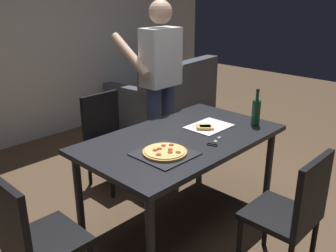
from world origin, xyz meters
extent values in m
plane|color=brown|center=(0.00, 0.00, 0.00)|extent=(12.00, 12.00, 0.00)
cube|color=silver|center=(0.00, 2.60, 1.40)|extent=(6.40, 0.10, 2.80)
cube|color=#232328|center=(0.00, 0.00, 0.73)|extent=(1.60, 0.94, 0.04)
cylinder|color=#232328|center=(-0.72, -0.39, 0.35)|extent=(0.06, 0.06, 0.71)
cylinder|color=#232328|center=(0.72, -0.39, 0.35)|extent=(0.06, 0.06, 0.71)
cylinder|color=#232328|center=(-0.72, 0.39, 0.35)|extent=(0.06, 0.06, 0.71)
cylinder|color=#232328|center=(0.72, 0.39, 0.35)|extent=(0.06, 0.06, 0.71)
cube|color=black|center=(0.00, -0.87, 0.43)|extent=(0.42, 0.42, 0.04)
cube|color=black|center=(0.00, -1.06, 0.68)|extent=(0.42, 0.04, 0.45)
cylinder|color=black|center=(0.18, -0.69, 0.21)|extent=(0.04, 0.04, 0.41)
cylinder|color=black|center=(-0.18, -0.69, 0.21)|extent=(0.04, 0.04, 0.41)
cylinder|color=black|center=(0.18, -1.05, 0.21)|extent=(0.04, 0.04, 0.41)
cube|color=black|center=(0.00, 0.87, 0.43)|extent=(0.42, 0.42, 0.04)
cube|color=black|center=(0.00, 1.06, 0.68)|extent=(0.42, 0.04, 0.45)
cylinder|color=black|center=(-0.18, 0.69, 0.21)|extent=(0.04, 0.04, 0.41)
cylinder|color=black|center=(0.18, 0.69, 0.21)|extent=(0.04, 0.04, 0.41)
cylinder|color=black|center=(-0.18, 1.05, 0.21)|extent=(0.04, 0.04, 0.41)
cylinder|color=black|center=(0.18, 1.05, 0.21)|extent=(0.04, 0.04, 0.41)
cube|color=black|center=(-1.20, 0.00, 0.43)|extent=(0.42, 0.42, 0.04)
cube|color=black|center=(-1.39, 0.00, 0.68)|extent=(0.04, 0.42, 0.45)
cylinder|color=black|center=(-1.02, 0.18, 0.21)|extent=(0.04, 0.04, 0.41)
cube|color=#4C515B|center=(1.90, 2.05, 0.20)|extent=(1.78, 1.03, 0.40)
cube|color=#4C515B|center=(1.93, 1.73, 0.62)|extent=(1.71, 0.38, 0.45)
cube|color=#4C515B|center=(2.67, 2.13, 0.50)|extent=(0.25, 0.86, 0.20)
cube|color=#4C515B|center=(1.13, 1.97, 0.50)|extent=(0.25, 0.86, 0.20)
cylinder|color=#38476B|center=(0.60, 0.72, 0.47)|extent=(0.14, 0.14, 0.95)
cylinder|color=#38476B|center=(0.40, 0.72, 0.47)|extent=(0.14, 0.14, 0.95)
cube|color=white|center=(0.50, 0.72, 1.23)|extent=(0.38, 0.22, 0.55)
sphere|color=#E0B293|center=(0.50, 0.72, 1.64)|extent=(0.22, 0.22, 0.22)
cylinder|color=#E0B293|center=(0.73, 0.90, 1.25)|extent=(0.09, 0.50, 0.39)
cylinder|color=#E0B293|center=(0.27, 0.90, 1.25)|extent=(0.09, 0.50, 0.39)
cube|color=#2D2D33|center=(-0.34, -0.14, 0.76)|extent=(0.37, 0.37, 0.01)
cylinder|color=tan|center=(-0.34, -0.14, 0.77)|extent=(0.31, 0.31, 0.02)
cylinder|color=#EACC6B|center=(-0.34, -0.14, 0.78)|extent=(0.28, 0.28, 0.01)
cylinder|color=#B22819|center=(-0.35, -0.10, 0.79)|extent=(0.04, 0.04, 0.00)
cylinder|color=#B22819|center=(-0.39, -0.10, 0.79)|extent=(0.04, 0.04, 0.00)
cylinder|color=#B22819|center=(-0.30, -0.23, 0.79)|extent=(0.04, 0.04, 0.00)
cylinder|color=#B22819|center=(-0.42, -0.16, 0.79)|extent=(0.04, 0.04, 0.00)
cylinder|color=#B22819|center=(-0.24, -0.11, 0.79)|extent=(0.04, 0.04, 0.00)
cylinder|color=#B22819|center=(-0.29, -0.08, 0.79)|extent=(0.04, 0.04, 0.00)
cylinder|color=#B22819|center=(-0.30, -0.16, 0.79)|extent=(0.04, 0.04, 0.00)
cylinder|color=#B22819|center=(-0.34, -0.19, 0.79)|extent=(0.04, 0.04, 0.00)
cube|color=white|center=(0.32, -0.02, 0.76)|extent=(0.36, 0.28, 0.01)
cube|color=#EACC6B|center=(0.26, -0.02, 0.77)|extent=(0.16, 0.16, 0.02)
cube|color=tan|center=(0.22, -0.07, 0.77)|extent=(0.08, 0.08, 0.02)
cube|color=#EACC6B|center=(0.25, -0.04, 0.77)|extent=(0.16, 0.16, 0.02)
cube|color=tan|center=(0.20, 0.01, 0.77)|extent=(0.08, 0.08, 0.02)
cylinder|color=#194723|center=(0.62, -0.28, 0.86)|extent=(0.07, 0.07, 0.22)
cylinder|color=#194723|center=(0.62, -0.28, 1.01)|extent=(0.03, 0.03, 0.08)
cylinder|color=black|center=(0.62, -0.28, 1.06)|extent=(0.03, 0.03, 0.02)
cube|color=silver|center=(0.13, -0.25, 0.76)|extent=(0.12, 0.06, 0.01)
cube|color=silver|center=(0.13, -0.25, 0.76)|extent=(0.12, 0.03, 0.01)
torus|color=black|center=(0.02, -0.26, 0.76)|extent=(0.05, 0.05, 0.01)
torus|color=black|center=(0.03, -0.30, 0.76)|extent=(0.05, 0.05, 0.01)
camera|label=1|loc=(-2.02, -1.78, 1.82)|focal=39.58mm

